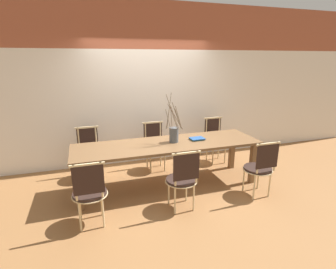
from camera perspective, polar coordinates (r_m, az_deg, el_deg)
ground_plane at (r=4.65m, az=0.00°, el=-10.94°), size 16.00×16.00×0.00m
wall_rear at (r=5.44m, az=-4.37°, el=10.65°), size 12.00×0.06×3.20m
dining_table at (r=4.38m, az=0.00°, el=-2.98°), size 3.11×0.90×0.77m
chair_near_leftend at (r=3.55m, az=-16.71°, el=-11.70°), size 0.46×0.46×0.93m
chair_near_left at (r=3.76m, az=3.16°, el=-9.36°), size 0.46×0.46×0.93m
chair_near_center at (r=4.37m, az=19.41°, el=-6.58°), size 0.46×0.46×0.93m
chair_far_leftend at (r=4.99m, az=-16.89°, el=-3.50°), size 0.46×0.46×0.93m
chair_far_left at (r=5.14m, az=-2.88°, el=-2.20°), size 0.46×0.46×0.93m
chair_far_center at (r=5.61m, az=10.26°, el=-0.85°), size 0.46×0.46×0.93m
vase_centerpiece at (r=4.38m, az=1.28°, el=0.10°), size 0.28×0.30×0.82m
book_stack at (r=4.57m, az=6.32°, el=-0.92°), size 0.25×0.20×0.03m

